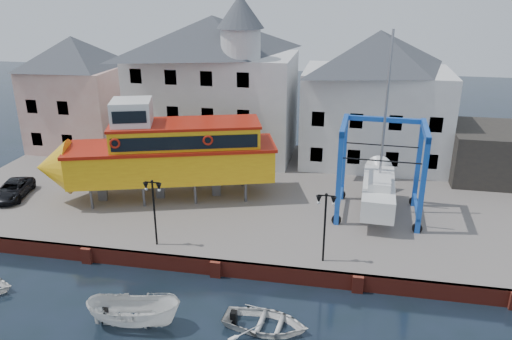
# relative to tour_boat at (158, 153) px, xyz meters

# --- Properties ---
(ground) EXTENTS (140.00, 140.00, 0.00)m
(ground) POSITION_rel_tour_boat_xyz_m (6.30, -7.91, -4.45)
(ground) COLOR black
(ground) RESTS_ON ground
(hardstanding) EXTENTS (44.00, 22.00, 1.00)m
(hardstanding) POSITION_rel_tour_boat_xyz_m (6.30, 3.09, -3.95)
(hardstanding) COLOR slate
(hardstanding) RESTS_ON ground
(quay_wall) EXTENTS (44.00, 0.47, 1.00)m
(quay_wall) POSITION_rel_tour_boat_xyz_m (6.30, -7.80, -3.95)
(quay_wall) COLOR maroon
(quay_wall) RESTS_ON ground
(building_pink) EXTENTS (8.00, 7.00, 10.30)m
(building_pink) POSITION_rel_tour_boat_xyz_m (-11.70, 10.09, 1.70)
(building_pink) COLOR tan
(building_pink) RESTS_ON hardstanding
(building_white_main) EXTENTS (14.00, 8.30, 14.00)m
(building_white_main) POSITION_rel_tour_boat_xyz_m (1.43, 10.49, 2.89)
(building_white_main) COLOR silver
(building_white_main) RESTS_ON hardstanding
(building_white_right) EXTENTS (12.00, 8.00, 11.20)m
(building_white_right) POSITION_rel_tour_boat_xyz_m (15.30, 11.09, 2.15)
(building_white_right) COLOR silver
(building_white_right) RESTS_ON hardstanding
(shed_dark) EXTENTS (8.00, 7.00, 4.00)m
(shed_dark) POSITION_rel_tour_boat_xyz_m (25.30, 9.09, -1.45)
(shed_dark) COLOR #272422
(shed_dark) RESTS_ON hardstanding
(lamp_post_left) EXTENTS (1.12, 0.32, 4.20)m
(lamp_post_left) POSITION_rel_tour_boat_xyz_m (2.30, -6.71, -0.28)
(lamp_post_left) COLOR black
(lamp_post_left) RESTS_ON hardstanding
(lamp_post_right) EXTENTS (1.12, 0.32, 4.20)m
(lamp_post_right) POSITION_rel_tour_boat_xyz_m (12.30, -6.71, -0.28)
(lamp_post_right) COLOR black
(lamp_post_right) RESTS_ON hardstanding
(tour_boat) EXTENTS (17.22, 8.79, 7.31)m
(tour_boat) POSITION_rel_tour_boat_xyz_m (0.00, 0.00, 0.00)
(tour_boat) COLOR #59595E
(tour_boat) RESTS_ON hardstanding
(travel_lift) EXTENTS (5.89, 8.17, 12.22)m
(travel_lift) POSITION_rel_tour_boat_xyz_m (15.51, 0.76, -1.40)
(travel_lift) COLOR #1552AB
(travel_lift) RESTS_ON hardstanding
(van) EXTENTS (2.85, 4.58, 1.18)m
(van) POSITION_rel_tour_boat_xyz_m (-10.68, -2.05, -2.86)
(van) COLOR black
(van) RESTS_ON hardstanding
(motorboat_a) EXTENTS (4.84, 2.26, 1.81)m
(motorboat_a) POSITION_rel_tour_boat_xyz_m (3.53, -12.93, -4.45)
(motorboat_a) COLOR white
(motorboat_a) RESTS_ON ground
(motorboat_b) EXTENTS (4.47, 3.37, 0.87)m
(motorboat_b) POSITION_rel_tour_boat_xyz_m (9.89, -11.91, -4.45)
(motorboat_b) COLOR white
(motorboat_b) RESTS_ON ground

